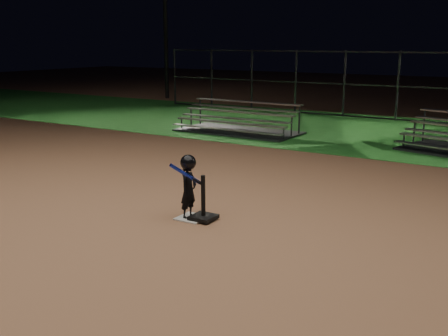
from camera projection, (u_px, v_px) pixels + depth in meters
ground at (192, 219)px, 8.73m from camera, size 80.00×80.00×0.00m
grass_strip at (371, 132)px, 17.02m from camera, size 60.00×8.00×0.01m
home_plate at (192, 218)px, 8.73m from camera, size 0.45×0.45×0.02m
batting_tee at (203, 211)px, 8.61m from camera, size 0.38×0.38×0.73m
child_batter at (188, 185)px, 8.62m from camera, size 0.41×0.55×1.06m
bleacher_left at (238, 126)px, 16.92m from camera, size 3.90×1.95×0.95m
backstop_fence at (398, 86)px, 19.22m from camera, size 20.08×0.08×2.50m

